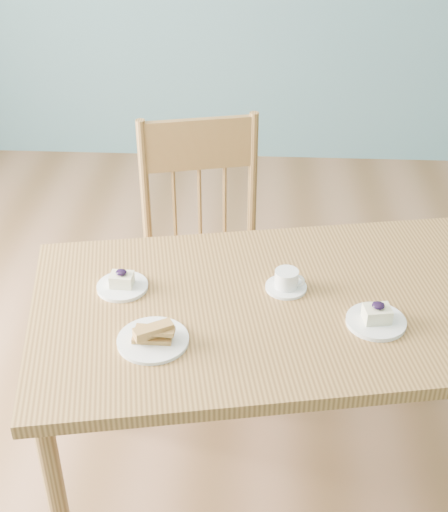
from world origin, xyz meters
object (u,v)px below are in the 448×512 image
object	(u,v)px
dining_table	(275,322)
cheesecake_plate_near	(376,318)
biscotti_plate	(153,336)
dining_chair	(206,253)
cheesecake_plate_far	(122,284)
coffee_cup	(287,281)

from	to	relation	value
dining_table	cheesecake_plate_near	bearing A→B (deg)	-27.53
dining_table	biscotti_plate	distance (m)	0.39
dining_chair	cheesecake_plate_far	bearing A→B (deg)	-122.32
coffee_cup	dining_table	bearing A→B (deg)	-99.97
cheesecake_plate_far	biscotti_plate	distance (m)	0.26
cheesecake_plate_near	biscotti_plate	bearing A→B (deg)	-169.53
dining_chair	cheesecake_plate_near	size ratio (longest dim) A/B	6.07
cheesecake_plate_near	coffee_cup	world-z (taller)	cheesecake_plate_near
dining_chair	biscotti_plate	xyz separation A→B (m)	(-0.08, -0.80, 0.25)
cheesecake_plate_far	coffee_cup	size ratio (longest dim) A/B	1.23
dining_chair	biscotti_plate	world-z (taller)	dining_chair
cheesecake_plate_near	cheesecake_plate_far	bearing A→B (deg)	170.07
cheesecake_plate_near	coffee_cup	bearing A→B (deg)	148.07
dining_chair	coffee_cup	xyz separation A→B (m)	(0.28, -0.54, 0.26)
dining_chair	coffee_cup	bearing A→B (deg)	-75.47
dining_chair	coffee_cup	distance (m)	0.66
cheesecake_plate_near	dining_table	bearing A→B (deg)	162.81
dining_table	coffee_cup	bearing A→B (deg)	55.40
dining_chair	cheesecake_plate_near	xyz separation A→B (m)	(0.52, -0.69, 0.25)
dining_table	cheesecake_plate_near	world-z (taller)	cheesecake_plate_near
cheesecake_plate_far	coffee_cup	bearing A→B (deg)	2.89
cheesecake_plate_near	biscotti_plate	world-z (taller)	cheesecake_plate_near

